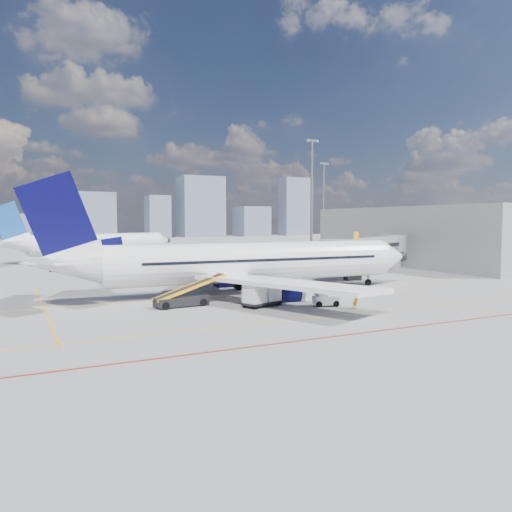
{
  "coord_description": "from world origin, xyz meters",
  "views": [
    {
      "loc": [
        -22.68,
        -38.63,
        7.59
      ],
      "look_at": [
        0.29,
        7.22,
        4.0
      ],
      "focal_mm": 35.0,
      "sensor_mm": 36.0,
      "label": 1
    }
  ],
  "objects_px": {
    "baggage_tug": "(324,298)",
    "ramp_worker": "(355,300)",
    "second_aircraft": "(92,244)",
    "cargo_dolly": "(262,294)",
    "belt_loader": "(183,299)",
    "main_aircraft": "(241,263)"
  },
  "relations": [
    {
      "from": "baggage_tug",
      "to": "ramp_worker",
      "type": "distance_m",
      "value": 2.85
    },
    {
      "from": "second_aircraft",
      "to": "cargo_dolly",
      "type": "height_order",
      "value": "second_aircraft"
    },
    {
      "from": "ramp_worker",
      "to": "belt_loader",
      "type": "bearing_deg",
      "value": 61.85
    },
    {
      "from": "main_aircraft",
      "to": "baggage_tug",
      "type": "bearing_deg",
      "value": -69.42
    },
    {
      "from": "belt_loader",
      "to": "cargo_dolly",
      "type": "bearing_deg",
      "value": -32.27
    },
    {
      "from": "main_aircraft",
      "to": "belt_loader",
      "type": "bearing_deg",
      "value": -146.33
    },
    {
      "from": "second_aircraft",
      "to": "belt_loader",
      "type": "xyz_separation_m",
      "value": [
        -1.08,
        -59.21,
        -2.51
      ]
    },
    {
      "from": "baggage_tug",
      "to": "cargo_dolly",
      "type": "height_order",
      "value": "cargo_dolly"
    },
    {
      "from": "cargo_dolly",
      "to": "second_aircraft",
      "type": "bearing_deg",
      "value": 75.95
    },
    {
      "from": "main_aircraft",
      "to": "cargo_dolly",
      "type": "xyz_separation_m",
      "value": [
        -1.63,
        -7.95,
        -2.09
      ]
    },
    {
      "from": "cargo_dolly",
      "to": "belt_loader",
      "type": "xyz_separation_m",
      "value": [
        -6.33,
        3.11,
        -0.42
      ]
    },
    {
      "from": "second_aircraft",
      "to": "cargo_dolly",
      "type": "bearing_deg",
      "value": -107.58
    },
    {
      "from": "baggage_tug",
      "to": "ramp_worker",
      "type": "bearing_deg",
      "value": -39.3
    },
    {
      "from": "baggage_tug",
      "to": "belt_loader",
      "type": "distance_m",
      "value": 12.64
    },
    {
      "from": "second_aircraft",
      "to": "baggage_tug",
      "type": "distance_m",
      "value": 65.59
    },
    {
      "from": "main_aircraft",
      "to": "cargo_dolly",
      "type": "relative_size",
      "value": 10.51
    },
    {
      "from": "second_aircraft",
      "to": "cargo_dolly",
      "type": "relative_size",
      "value": 8.87
    },
    {
      "from": "cargo_dolly",
      "to": "baggage_tug",
      "type": "bearing_deg",
      "value": -44.39
    },
    {
      "from": "belt_loader",
      "to": "baggage_tug",
      "type": "bearing_deg",
      "value": -31.98
    },
    {
      "from": "second_aircraft",
      "to": "main_aircraft",
      "type": "bearing_deg",
      "value": -105.18
    },
    {
      "from": "main_aircraft",
      "to": "baggage_tug",
      "type": "height_order",
      "value": "main_aircraft"
    },
    {
      "from": "baggage_tug",
      "to": "belt_loader",
      "type": "relative_size",
      "value": 0.35
    }
  ]
}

